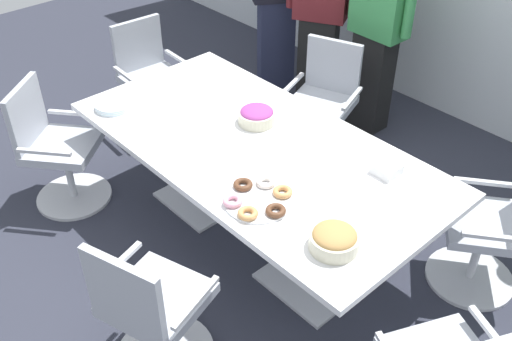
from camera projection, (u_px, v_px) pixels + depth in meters
ground_plane at (256, 235)px, 4.03m from camera, size 10.00×10.00×0.01m
conference_table at (256, 161)px, 3.65m from camera, size 2.40×1.20×0.75m
office_chair_1 at (493, 232)px, 3.45m from camera, size 0.76×0.76×0.91m
office_chair_2 at (323, 108)px, 4.60m from camera, size 0.69×0.69×0.91m
office_chair_3 at (151, 83)px, 4.91m from camera, size 0.57×0.57×0.91m
office_chair_4 at (57, 152)px, 4.11m from camera, size 0.76×0.76×0.91m
office_chair_5 at (152, 313)px, 2.97m from camera, size 0.68×0.68×0.91m
person_standing_1 at (321, 9)px, 4.95m from camera, size 0.58×0.40×1.70m
person_standing_2 at (378, 25)px, 4.61m from camera, size 0.61×0.23×1.76m
snack_bowl_cookies at (334, 239)px, 2.83m from camera, size 0.25×0.25×0.12m
snack_bowl_candy_mix at (257, 115)px, 3.74m from camera, size 0.24×0.24×0.11m
donut_platter at (258, 199)px, 3.13m from camera, size 0.39×0.37×0.04m
plate_stack at (113, 105)px, 3.90m from camera, size 0.24×0.24×0.04m
napkin_pile at (386, 169)px, 3.32m from camera, size 0.14×0.14×0.06m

